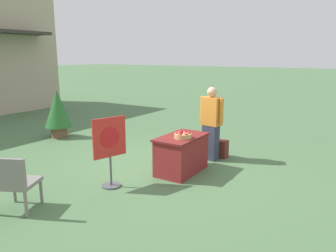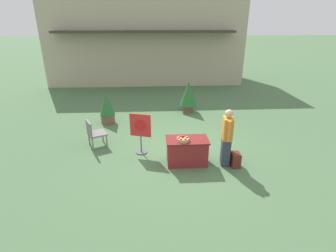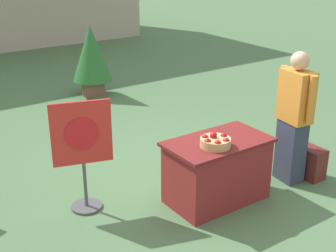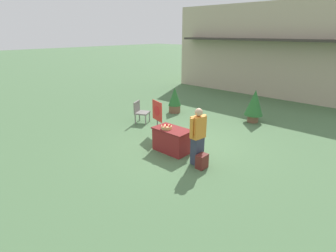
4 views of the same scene
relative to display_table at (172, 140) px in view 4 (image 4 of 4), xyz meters
The scene contains 10 objects.
ground_plane 0.72m from the display_table, 93.26° to the left, with size 120.00×120.00×0.00m, color #4C7047.
storefront_building 11.84m from the display_table, 96.66° to the left, with size 12.17×5.03×5.31m.
display_table is the anchor object (origin of this frame).
apple_basket 0.48m from the display_table, 141.37° to the right, with size 0.35×0.35×0.16m.
person_visitor 1.22m from the display_table, ahead, with size 0.31×0.61×1.70m.
backpack 1.43m from the display_table, 11.15° to the right, with size 0.24×0.34×0.42m.
poster_board 1.59m from the display_table, 152.39° to the left, with size 0.66×0.36×1.31m.
patio_chair 3.20m from the display_table, 156.76° to the left, with size 0.74×0.74×0.92m.
potted_plant_near_right 4.42m from the display_table, 129.79° to the left, with size 0.61×0.61×1.22m.
potted_plant_far_right 4.66m from the display_table, 82.14° to the left, with size 0.78×0.78×1.42m.
Camera 4 is at (5.21, -6.50, 3.69)m, focal length 28.00 mm.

